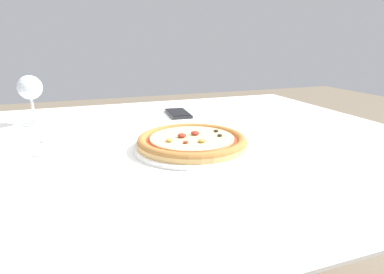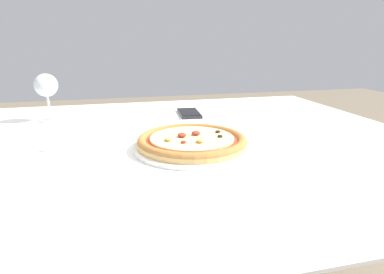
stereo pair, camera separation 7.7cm
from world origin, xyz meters
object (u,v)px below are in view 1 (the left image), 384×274
Objects in this scene: dining_table at (185,166)px; cell_phone at (178,113)px; wine_glass_far_left at (30,89)px; pizza_plate at (192,142)px; fork at (44,145)px.

cell_phone reaches higher than dining_table.
wine_glass_far_left is 0.47m from cell_phone.
pizza_plate reaches higher than fork.
wine_glass_far_left reaches higher than cell_phone.
pizza_plate is 0.55m from wine_glass_far_left.
dining_table is 0.53m from wine_glass_far_left.
pizza_plate is 1.66× the size of fork.
cell_phone is at bearing 77.94° from pizza_plate.
fork is 1.14× the size of cell_phone.
fork is (-0.34, 0.15, -0.01)m from pizza_plate.
dining_table is at bearing -36.40° from wine_glass_far_left.
cell_phone is (0.42, 0.22, 0.00)m from fork.
pizza_plate is 0.37m from fork.
fork is at bearing -79.66° from wine_glass_far_left.
pizza_plate is 1.85× the size of wine_glass_far_left.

